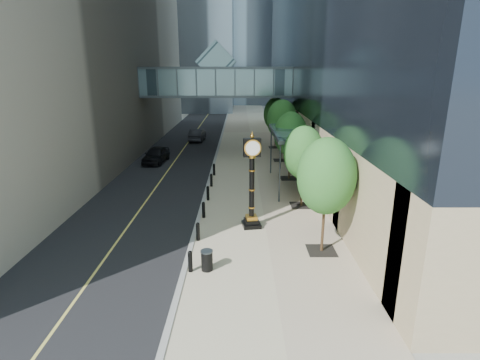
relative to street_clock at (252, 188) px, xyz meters
name	(u,v)px	position (x,y,z in m)	size (l,w,h in m)	color
ground	(251,285)	(-0.18, -6.04, -2.39)	(320.00, 320.00, 0.00)	gray
road	(195,133)	(-7.18, 33.96, -2.38)	(8.00, 180.00, 0.02)	black
sidewalk	(250,133)	(0.82, 33.96, -2.36)	(8.00, 180.00, 0.06)	tan
curb	(223,132)	(-3.18, 33.96, -2.35)	(0.25, 180.00, 0.07)	gray
skywalk	(217,80)	(-3.18, 21.96, 5.32)	(17.00, 4.20, 5.80)	slate
entrance_canopy	(293,133)	(3.30, 7.96, 1.80)	(3.00, 8.00, 4.38)	#383F44
bollard_row	(206,202)	(-2.88, 2.96, -1.88)	(0.20, 16.20, 0.90)	black
street_trees	(290,132)	(3.42, 10.39, 1.51)	(2.92, 28.79, 6.00)	black
street_clock	(252,188)	(0.00, 0.00, 0.00)	(1.15, 1.15, 5.37)	black
trash_bin	(207,261)	(-2.15, -4.91, -1.88)	(0.52, 0.52, 0.90)	black
pedestrian	(307,181)	(4.32, 6.58, -1.55)	(0.57, 0.37, 1.56)	#B4ADA5
car_near	(156,155)	(-8.87, 15.76, -1.60)	(1.82, 4.53, 1.54)	black
car_far	(197,135)	(-6.12, 27.50, -1.60)	(1.62, 4.63, 1.53)	black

